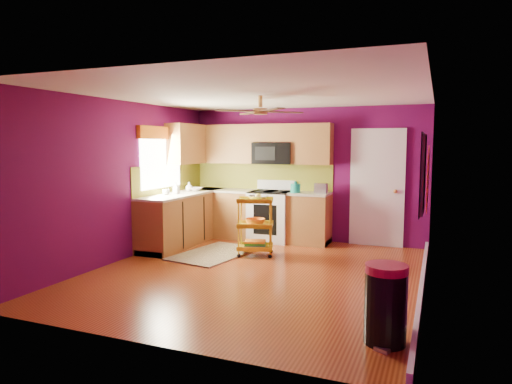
% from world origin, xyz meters
% --- Properties ---
extents(ground, '(5.00, 5.00, 0.00)m').
position_xyz_m(ground, '(0.00, 0.00, 0.00)').
color(ground, maroon).
rests_on(ground, ground).
extents(room_envelope, '(4.54, 5.04, 2.52)m').
position_xyz_m(room_envelope, '(0.03, 0.00, 1.63)').
color(room_envelope, '#570A46').
rests_on(room_envelope, ground).
extents(lower_cabinets, '(2.81, 2.31, 0.94)m').
position_xyz_m(lower_cabinets, '(-1.35, 1.82, 0.43)').
color(lower_cabinets, brown).
rests_on(lower_cabinets, ground).
extents(electric_range, '(0.76, 0.66, 1.13)m').
position_xyz_m(electric_range, '(-0.55, 2.17, 0.48)').
color(electric_range, white).
rests_on(electric_range, ground).
extents(upper_cabinetry, '(2.80, 2.30, 1.26)m').
position_xyz_m(upper_cabinetry, '(-1.24, 2.17, 1.80)').
color(upper_cabinetry, brown).
rests_on(upper_cabinetry, ground).
extents(left_window, '(0.08, 1.35, 1.08)m').
position_xyz_m(left_window, '(-2.22, 1.05, 1.74)').
color(left_window, white).
rests_on(left_window, ground).
extents(panel_door, '(0.95, 0.11, 2.15)m').
position_xyz_m(panel_door, '(1.35, 2.47, 1.02)').
color(panel_door, white).
rests_on(panel_door, ground).
extents(right_wall_art, '(0.04, 2.74, 1.04)m').
position_xyz_m(right_wall_art, '(2.23, -0.34, 1.44)').
color(right_wall_art, black).
rests_on(right_wall_art, ground).
extents(ceiling_fan, '(1.01, 1.01, 0.26)m').
position_xyz_m(ceiling_fan, '(0.00, 0.20, 2.29)').
color(ceiling_fan, '#BF8C3F').
rests_on(ceiling_fan, ground).
extents(shag_rug, '(1.17, 1.65, 0.02)m').
position_xyz_m(shag_rug, '(-1.05, 0.79, 0.01)').
color(shag_rug, '#332111').
rests_on(shag_rug, ground).
extents(rolling_cart, '(0.66, 0.56, 1.03)m').
position_xyz_m(rolling_cart, '(-0.39, 0.98, 0.53)').
color(rolling_cart, gold).
rests_on(rolling_cart, ground).
extents(trash_can, '(0.50, 0.50, 0.74)m').
position_xyz_m(trash_can, '(1.96, -1.66, 0.37)').
color(trash_can, black).
rests_on(trash_can, ground).
extents(teal_kettle, '(0.18, 0.18, 0.21)m').
position_xyz_m(teal_kettle, '(-0.06, 2.12, 1.02)').
color(teal_kettle, '#128B81').
rests_on(teal_kettle, lower_cabinets).
extents(toaster, '(0.22, 0.15, 0.18)m').
position_xyz_m(toaster, '(0.40, 2.18, 1.03)').
color(toaster, beige).
rests_on(toaster, lower_cabinets).
extents(soap_bottle_a, '(0.09, 0.09, 0.20)m').
position_xyz_m(soap_bottle_a, '(-1.98, 1.14, 1.04)').
color(soap_bottle_a, '#EA3F72').
rests_on(soap_bottle_a, lower_cabinets).
extents(soap_bottle_b, '(0.14, 0.14, 0.17)m').
position_xyz_m(soap_bottle_b, '(-1.98, 1.60, 1.03)').
color(soap_bottle_b, white).
rests_on(soap_bottle_b, lower_cabinets).
extents(counter_dish, '(0.27, 0.27, 0.07)m').
position_xyz_m(counter_dish, '(-1.91, 1.69, 0.97)').
color(counter_dish, white).
rests_on(counter_dish, lower_cabinets).
extents(counter_cup, '(0.13, 0.13, 0.10)m').
position_xyz_m(counter_cup, '(-2.04, 0.91, 0.99)').
color(counter_cup, white).
rests_on(counter_cup, lower_cabinets).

